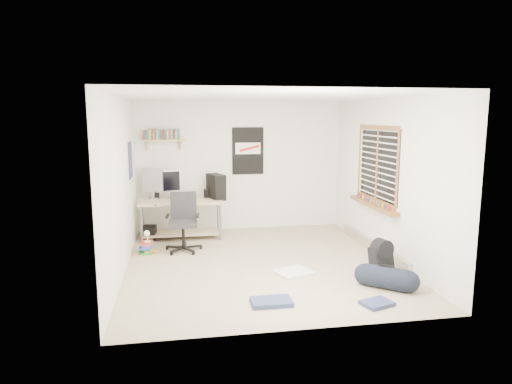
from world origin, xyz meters
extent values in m
cube|color=gray|center=(0.00, 0.00, -0.01)|extent=(4.00, 4.50, 0.01)
cube|color=white|center=(0.00, 0.00, 2.50)|extent=(4.00, 4.50, 0.01)
cube|color=silver|center=(0.00, 2.25, 1.25)|extent=(4.00, 0.01, 2.50)
cube|color=silver|center=(-2.00, 0.00, 1.25)|extent=(0.01, 4.50, 2.50)
cube|color=silver|center=(2.00, 0.00, 1.25)|extent=(0.01, 4.50, 2.50)
cube|color=tan|center=(-1.18, 1.68, 0.36)|extent=(1.56, 0.79, 0.69)
cube|color=#B7B6BB|center=(-1.68, 1.95, 0.91)|extent=(0.42, 0.25, 0.45)
cube|color=#AFB0B5|center=(-1.34, 1.94, 0.89)|extent=(0.38, 0.18, 0.41)
cube|color=black|center=(-0.52, 1.78, 0.92)|extent=(0.35, 0.50, 0.47)
cube|color=black|center=(-1.46, 1.46, 0.70)|extent=(0.42, 0.25, 0.02)
cube|color=black|center=(-1.62, 1.95, 0.77)|extent=(0.11, 0.11, 0.16)
cube|color=black|center=(-0.69, 1.88, 0.78)|extent=(0.12, 0.12, 0.19)
cube|color=#252427|center=(-1.15, 0.86, 0.49)|extent=(0.69, 0.69, 0.98)
cube|color=tan|center=(-1.45, 2.14, 1.78)|extent=(0.80, 0.22, 0.24)
cube|color=black|center=(0.15, 2.23, 1.55)|extent=(0.62, 0.03, 0.92)
cube|color=navy|center=(-1.99, 1.20, 1.50)|extent=(0.02, 0.42, 0.60)
cube|color=brown|center=(1.95, 0.30, 1.45)|extent=(0.10, 1.50, 1.26)
cube|color=#B7B2A8|center=(1.96, 0.30, 0.09)|extent=(0.08, 2.50, 0.18)
cube|color=black|center=(1.59, -0.79, 0.20)|extent=(0.36, 0.32, 0.41)
cylinder|color=black|center=(1.43, -1.30, 0.14)|extent=(0.41, 0.41, 0.57)
cube|color=silver|center=(0.38, -0.55, 0.02)|extent=(0.60, 0.55, 0.04)
cube|color=navy|center=(-0.15, -1.55, 0.03)|extent=(0.49, 0.31, 0.05)
cube|color=navy|center=(1.08, -1.79, 0.03)|extent=(0.42, 0.36, 0.04)
cube|color=olive|center=(-1.75, 0.78, 0.15)|extent=(0.50, 0.44, 0.30)
cube|color=white|center=(-1.73, 0.76, 0.38)|extent=(0.12, 0.18, 0.18)
cube|color=black|center=(-1.75, 1.65, 0.14)|extent=(0.26, 0.26, 0.25)
camera|label=1|loc=(-1.20, -6.60, 2.22)|focal=32.00mm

